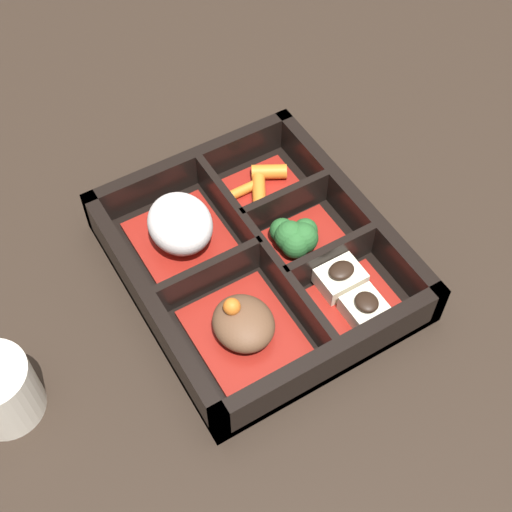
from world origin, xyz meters
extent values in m
plane|color=black|center=(0.00, 0.00, 0.00)|extent=(3.00, 3.00, 0.00)
cube|color=black|center=(0.00, 0.00, 0.01)|extent=(0.28, 0.24, 0.01)
cube|color=black|center=(0.00, -0.11, 0.02)|extent=(0.28, 0.01, 0.05)
cube|color=black|center=(0.00, 0.11, 0.02)|extent=(0.28, 0.01, 0.05)
cube|color=black|center=(-0.13, 0.00, 0.02)|extent=(0.01, 0.24, 0.05)
cube|color=black|center=(0.13, 0.00, 0.02)|extent=(0.01, 0.24, 0.05)
cube|color=black|center=(0.00, -0.01, 0.02)|extent=(0.25, 0.01, 0.05)
cube|color=black|center=(-0.04, -0.06, 0.02)|extent=(0.01, 0.10, 0.05)
cube|color=black|center=(0.04, -0.06, 0.02)|extent=(0.01, 0.10, 0.05)
cube|color=black|center=(0.00, 0.05, 0.02)|extent=(0.01, 0.11, 0.05)
cube|color=maroon|center=(-0.06, 0.05, 0.01)|extent=(0.10, 0.09, 0.01)
ellipsoid|color=brown|center=(-0.06, 0.05, 0.03)|extent=(0.06, 0.06, 0.03)
sphere|color=#D1661E|center=(-0.05, 0.05, 0.05)|extent=(0.02, 0.02, 0.02)
cube|color=maroon|center=(0.06, 0.05, 0.01)|extent=(0.10, 0.09, 0.01)
ellipsoid|color=silver|center=(0.06, 0.05, 0.04)|extent=(0.07, 0.06, 0.05)
cube|color=maroon|center=(-0.08, -0.06, 0.01)|extent=(0.06, 0.08, 0.01)
cube|color=beige|center=(-0.10, -0.06, 0.02)|extent=(0.04, 0.04, 0.02)
ellipsoid|color=black|center=(-0.10, -0.06, 0.04)|extent=(0.02, 0.02, 0.01)
cube|color=beige|center=(-0.06, -0.06, 0.02)|extent=(0.03, 0.04, 0.02)
ellipsoid|color=black|center=(-0.06, -0.06, 0.04)|extent=(0.02, 0.03, 0.01)
cube|color=maroon|center=(0.00, -0.06, 0.01)|extent=(0.06, 0.08, 0.01)
sphere|color=#265B28|center=(-0.01, -0.05, 0.03)|extent=(0.03, 0.03, 0.03)
sphere|color=#265B28|center=(0.00, -0.06, 0.03)|extent=(0.03, 0.03, 0.03)
sphere|color=#265B28|center=(0.01, -0.04, 0.03)|extent=(0.03, 0.03, 0.03)
sphere|color=#265B28|center=(-0.01, -0.05, 0.03)|extent=(0.03, 0.03, 0.03)
sphere|color=#265B28|center=(-0.01, -0.04, 0.03)|extent=(0.03, 0.03, 0.03)
sphere|color=#265B28|center=(0.00, -0.04, 0.03)|extent=(0.03, 0.03, 0.03)
cube|color=maroon|center=(0.08, -0.06, 0.01)|extent=(0.06, 0.08, 0.01)
cylinder|color=orange|center=(0.07, -0.04, 0.02)|extent=(0.05, 0.03, 0.01)
cylinder|color=orange|center=(0.08, -0.04, 0.02)|extent=(0.01, 0.04, 0.01)
cylinder|color=orange|center=(0.09, -0.07, 0.02)|extent=(0.03, 0.04, 0.02)
camera|label=1|loc=(-0.35, 0.21, 0.58)|focal=50.00mm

